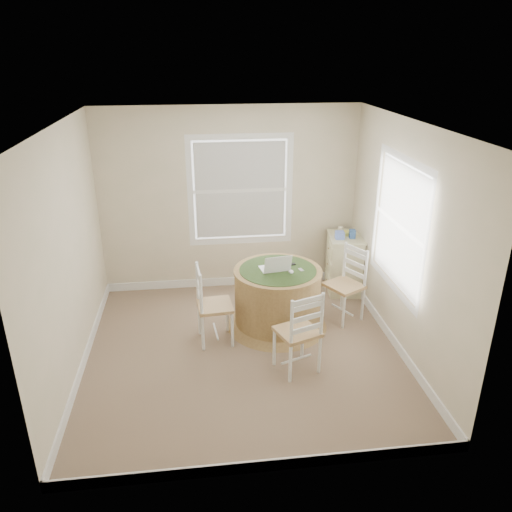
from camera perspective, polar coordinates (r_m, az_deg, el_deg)
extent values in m
cube|color=#836853|center=(5.94, -1.43, -10.94)|extent=(3.60, 3.60, 0.02)
cube|color=white|center=(4.98, -1.73, 14.98)|extent=(3.60, 3.60, 0.02)
cube|color=beige|center=(7.03, -3.04, 6.34)|extent=(3.60, 0.02, 2.60)
cube|color=beige|center=(3.72, 1.26, -9.54)|extent=(3.60, 0.02, 2.60)
cube|color=beige|center=(5.47, -20.80, -0.07)|extent=(0.02, 3.60, 2.60)
cube|color=beige|center=(5.77, 16.63, 1.67)|extent=(0.02, 3.60, 2.60)
cube|color=white|center=(7.46, -2.84, -2.88)|extent=(3.60, 0.02, 0.12)
cube|color=white|center=(4.52, 1.07, -22.81)|extent=(3.60, 0.02, 0.12)
cube|color=white|center=(6.03, -18.95, -10.99)|extent=(0.02, 3.60, 0.12)
cube|color=white|center=(6.30, 15.19, -8.91)|extent=(0.02, 3.60, 0.12)
cylinder|color=#9B7C45|center=(6.24, 2.46, -4.54)|extent=(1.06, 1.06, 0.69)
cone|color=#9B7C45|center=(6.43, 2.40, -7.59)|extent=(1.26, 1.26, 0.08)
cylinder|color=#9B7C45|center=(6.09, 2.51, -1.74)|extent=(1.08, 1.08, 0.03)
cylinder|color=#314C20|center=(6.09, 2.52, -1.60)|extent=(0.94, 0.94, 0.01)
cone|color=#314C20|center=(6.11, 2.51, -2.08)|extent=(1.04, 1.04, 0.10)
cube|color=white|center=(6.11, 2.08, -1.45)|extent=(0.37, 0.28, 0.02)
cube|color=silver|center=(6.11, 2.08, -1.36)|extent=(0.29, 0.17, 0.00)
cube|color=black|center=(5.94, 2.53, -0.97)|extent=(0.34, 0.12, 0.22)
ellipsoid|color=white|center=(6.02, 4.02, -1.80)|extent=(0.08, 0.11, 0.03)
cube|color=#B7BABF|center=(6.10, 5.15, -1.60)|extent=(0.06, 0.10, 0.02)
cube|color=black|center=(6.23, 4.24, -0.97)|extent=(0.07, 0.06, 0.02)
cube|color=beige|center=(7.26, 10.02, -0.92)|extent=(0.51, 0.65, 0.82)
cube|color=beige|center=(7.11, 10.25, 2.17)|extent=(0.54, 0.68, 0.02)
cube|color=beige|center=(7.33, 8.02, -2.68)|extent=(0.07, 0.51, 0.17)
cube|color=beige|center=(7.22, 8.13, -0.89)|extent=(0.07, 0.51, 0.17)
cube|color=beige|center=(7.13, 8.23, 0.87)|extent=(0.07, 0.51, 0.17)
cube|color=#6380E2|center=(6.97, 9.49, 2.35)|extent=(0.13, 0.13, 0.10)
cube|color=#EAE352|center=(7.13, 10.68, 2.56)|extent=(0.16, 0.12, 0.06)
cube|color=#365FA4|center=(7.02, 11.02, 2.47)|extent=(0.09, 0.09, 0.12)
cylinder|color=beige|center=(7.21, 9.59, 3.00)|extent=(0.07, 0.07, 0.09)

